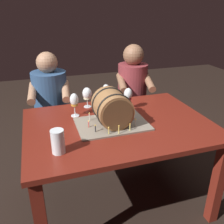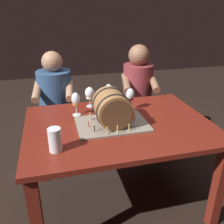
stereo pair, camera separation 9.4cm
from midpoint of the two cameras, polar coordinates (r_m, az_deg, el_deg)
name	(u,v)px [view 1 (the left image)]	position (r m, az deg, el deg)	size (l,w,h in m)	color
ground_plane	(118,198)	(2.21, 0.05, -19.55)	(8.00, 8.00, 0.00)	black
dining_table	(118,135)	(1.84, 0.05, -5.37)	(1.34, 0.96, 0.72)	maroon
barrel_cake	(112,110)	(1.72, -1.57, 0.54)	(0.51, 0.35, 0.26)	gray
wine_glass_amber	(74,101)	(1.88, -10.23, 2.54)	(0.07, 0.07, 0.19)	white
wine_glass_red	(128,95)	(1.98, 2.41, 3.96)	(0.07, 0.07, 0.18)	white
wine_glass_rose	(106,92)	(2.05, -2.72, 4.77)	(0.07, 0.07, 0.19)	white
wine_glass_white	(87,94)	(2.05, -7.16, 4.10)	(0.08, 0.08, 0.17)	white
beer_pint	(58,143)	(1.47, -14.31, -6.97)	(0.08, 0.08, 0.15)	white
person_seated_left	(52,114)	(2.52, -14.77, -0.47)	(0.40, 0.49, 1.13)	#1B2D46
person_seated_right	(132,104)	(2.68, 3.64, 1.92)	(0.40, 0.49, 1.16)	#4C1B1E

